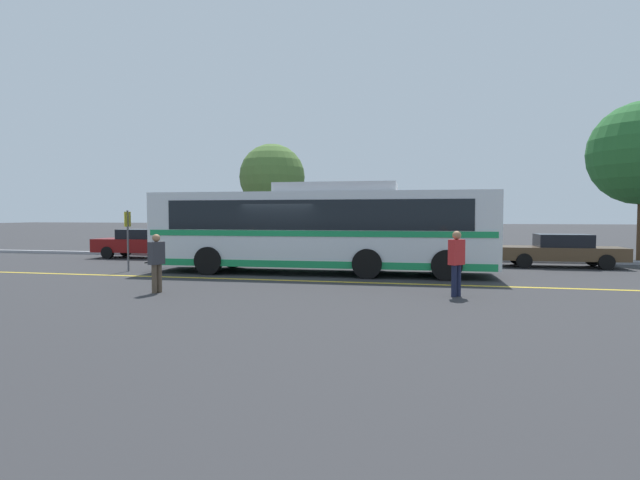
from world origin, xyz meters
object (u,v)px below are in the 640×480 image
parked_car_0 (144,243)px  parked_car_1 (250,244)px  pedestrian_1 (156,260)px  pedestrian_0 (456,259)px  parked_car_2 (388,247)px  bus_stop_sign (128,233)px  parked_car_3 (560,250)px  transit_bus (320,227)px  tree_0 (272,177)px

parked_car_0 → parked_car_1: 5.68m
parked_car_1 → pedestrian_1: 9.71m
parked_car_1 → pedestrian_0: 12.30m
parked_car_2 → bus_stop_sign: size_ratio=1.97×
parked_car_1 → parked_car_3: bearing=92.8°
transit_bus → parked_car_1: 6.08m
parked_car_0 → bus_stop_sign: 6.11m
parked_car_2 → tree_0: tree_0 is taller
parked_car_3 → bus_stop_sign: bus_stop_sign is taller
pedestrian_0 → pedestrian_1: bearing=140.0°
parked_car_3 → transit_bus: bearing=113.9°
transit_bus → pedestrian_1: bearing=146.7°
pedestrian_1 → parked_car_1: bearing=-156.2°
transit_bus → parked_car_2: 4.86m
parked_car_2 → pedestrian_0: pedestrian_0 is taller
pedestrian_0 → pedestrian_1: (-7.94, -1.10, -0.07)m
parked_car_3 → pedestrian_0: bearing=151.2°
parked_car_2 → tree_0: (-6.85, 4.83, 3.54)m
transit_bus → parked_car_2: transit_bus is taller
transit_bus → tree_0: (-4.76, 9.12, 2.57)m
parked_car_0 → bus_stop_sign: bus_stop_sign is taller
parked_car_1 → tree_0: size_ratio=0.78×
parked_car_0 → bus_stop_sign: size_ratio=2.13×
parked_car_3 → pedestrian_1: pedestrian_1 is taller
parked_car_3 → pedestrian_1: (-12.47, -9.64, 0.22)m
transit_bus → parked_car_0: transit_bus is taller
parked_car_0 → tree_0: (5.18, 4.61, 3.53)m
parked_car_1 → transit_bus: bearing=48.1°
parked_car_1 → parked_car_2: bearing=93.4°
parked_car_3 → pedestrian_0: pedestrian_0 is taller
tree_0 → parked_car_1: bearing=-84.1°
parked_car_0 → pedestrian_0: bearing=56.0°
pedestrian_1 → bus_stop_sign: 5.96m
parked_car_3 → tree_0: (-13.85, 4.92, 3.57)m
pedestrian_0 → bus_stop_sign: bus_stop_sign is taller
transit_bus → bus_stop_sign: 7.29m
transit_bus → parked_car_3: transit_bus is taller
bus_stop_sign → parked_car_3: bearing=-74.0°
parked_car_0 → parked_car_3: 19.03m
parked_car_0 → parked_car_3: bearing=86.4°
parked_car_0 → bus_stop_sign: (2.71, -5.43, 0.73)m
parked_car_1 → tree_0: tree_0 is taller
parked_car_3 → bus_stop_sign: size_ratio=2.11×
pedestrian_0 → bus_stop_sign: size_ratio=0.74×
parked_car_0 → pedestrian_0: (14.50, -8.84, 0.25)m
parked_car_2 → tree_0: bearing=-125.3°
bus_stop_sign → tree_0: bearing=-15.2°
pedestrian_1 → tree_0: size_ratio=0.26×
pedestrian_0 → parked_car_0: bearing=100.7°
transit_bus → pedestrian_0: transit_bus is taller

